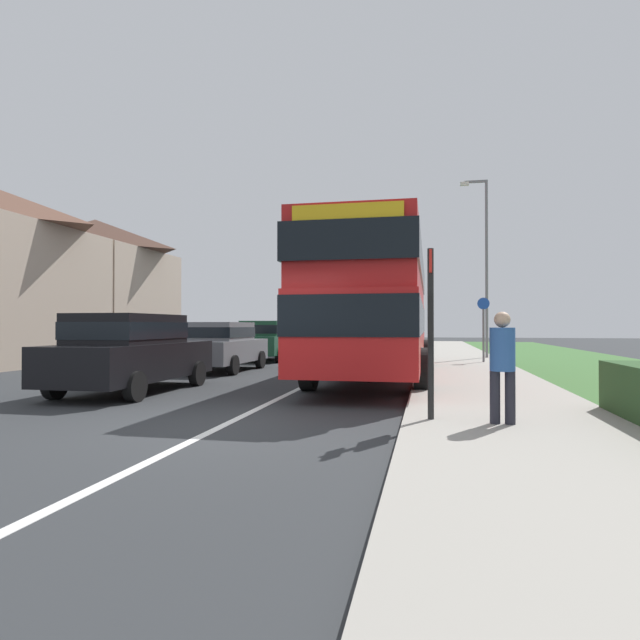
# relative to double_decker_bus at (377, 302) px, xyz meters

# --- Properties ---
(ground_plane) EXTENTS (120.00, 120.00, 0.00)m
(ground_plane) POSITION_rel_double_decker_bus_xyz_m (-1.56, -7.43, -2.14)
(ground_plane) COLOR #2D3033
(lane_marking_centre) EXTENTS (0.14, 60.00, 0.01)m
(lane_marking_centre) POSITION_rel_double_decker_bus_xyz_m (-1.56, 0.57, -2.14)
(lane_marking_centre) COLOR silver
(lane_marking_centre) RESTS_ON ground_plane
(pavement_near_side) EXTENTS (3.20, 68.00, 0.12)m
(pavement_near_side) POSITION_rel_double_decker_bus_xyz_m (2.64, -1.43, -2.08)
(pavement_near_side) COLOR #9E998E
(pavement_near_side) RESTS_ON ground_plane
(double_decker_bus) EXTENTS (2.80, 11.15, 3.70)m
(double_decker_bus) POSITION_rel_double_decker_bus_xyz_m (0.00, 0.00, 0.00)
(double_decker_bus) COLOR red
(double_decker_bus) RESTS_ON ground_plane
(parked_car_black) EXTENTS (1.97, 4.52, 1.72)m
(parked_car_black) POSITION_rel_double_decker_bus_xyz_m (-5.03, -4.15, -1.20)
(parked_car_black) COLOR black
(parked_car_black) RESTS_ON ground_plane
(parked_car_grey) EXTENTS (1.98, 4.19, 1.58)m
(parked_car_grey) POSITION_rel_double_decker_bus_xyz_m (-5.18, 1.36, -1.27)
(parked_car_grey) COLOR slate
(parked_car_grey) RESTS_ON ground_plane
(parked_car_dark_green) EXTENTS (1.97, 3.92, 1.67)m
(parked_car_dark_green) POSITION_rel_double_decker_bus_xyz_m (-5.27, 6.54, -1.23)
(parked_car_dark_green) COLOR #19472D
(parked_car_dark_green) RESTS_ON ground_plane
(parked_car_blue) EXTENTS (2.00, 4.45, 1.61)m
(parked_car_blue) POSITION_rel_double_decker_bus_xyz_m (-5.04, 11.58, -1.25)
(parked_car_blue) COLOR navy
(parked_car_blue) RESTS_ON ground_plane
(pedestrian_at_stop) EXTENTS (0.34, 0.34, 1.67)m
(pedestrian_at_stop) POSITION_rel_double_decker_bus_xyz_m (2.41, -7.09, -1.17)
(pedestrian_at_stop) COLOR #23232D
(pedestrian_at_stop) RESTS_ON ground_plane
(bus_stop_sign) EXTENTS (0.09, 0.52, 2.60)m
(bus_stop_sign) POSITION_rel_double_decker_bus_xyz_m (1.44, -6.90, -0.60)
(bus_stop_sign) COLOR black
(bus_stop_sign) RESTS_ON ground_plane
(cycle_route_sign) EXTENTS (0.44, 0.08, 2.52)m
(cycle_route_sign) POSITION_rel_double_decker_bus_xyz_m (3.42, 5.80, -0.72)
(cycle_route_sign) COLOR slate
(cycle_route_sign) RESTS_ON ground_plane
(street_lamp_mid) EXTENTS (1.14, 0.20, 7.68)m
(street_lamp_mid) POSITION_rel_double_decker_bus_xyz_m (3.73, 8.66, 2.25)
(street_lamp_mid) COLOR slate
(street_lamp_mid) RESTS_ON ground_plane
(house_terrace_far_side) EXTENTS (6.24, 12.66, 6.79)m
(house_terrace_far_side) POSITION_rel_double_decker_bus_xyz_m (-14.95, 5.65, 1.25)
(house_terrace_far_side) COLOR tan
(house_terrace_far_side) RESTS_ON ground_plane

